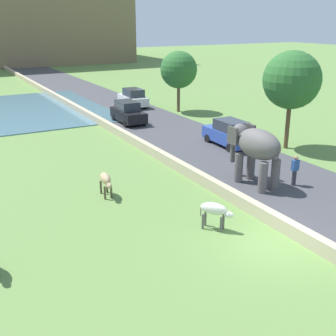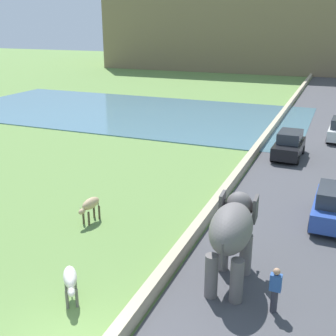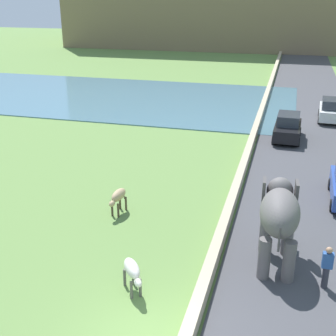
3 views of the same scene
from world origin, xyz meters
name	(u,v)px [view 1 (image 1 of 3)]	position (x,y,z in m)	size (l,w,h in m)	color
ground_plane	(271,245)	(0.00, 0.00, 0.00)	(220.00, 220.00, 0.00)	#608442
road_surface	(150,123)	(5.00, 20.00, 0.03)	(7.00, 120.00, 0.06)	#424247
barrier_wall	(116,131)	(1.20, 18.00, 0.29)	(0.40, 110.00, 0.57)	tan
elephant	(255,147)	(3.41, 5.17, 2.04)	(1.54, 3.50, 2.99)	#605B5B
person_beside_elephant	(295,170)	(5.12, 4.01, 0.87)	(0.36, 0.22, 1.63)	#33333D
car_blue	(229,133)	(6.57, 11.42, 0.90)	(1.88, 4.04, 1.80)	#2D4CA8
car_white	(133,98)	(6.57, 26.73, 0.90)	(1.94, 4.07, 1.80)	white
car_black	(128,112)	(3.43, 20.85, 0.90)	(1.89, 4.05, 1.80)	black
cow_tan	(106,180)	(-3.72, 7.43, 0.84)	(0.56, 1.41, 1.15)	tan
cow_white	(215,210)	(-1.13, 2.11, 0.84)	(1.11, 1.31, 1.15)	silver
tree_mid	(179,70)	(9.36, 22.84, 3.78)	(3.30, 3.30, 5.45)	brown
tree_far	(292,80)	(9.64, 9.29, 4.44)	(3.66, 3.66, 6.29)	brown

